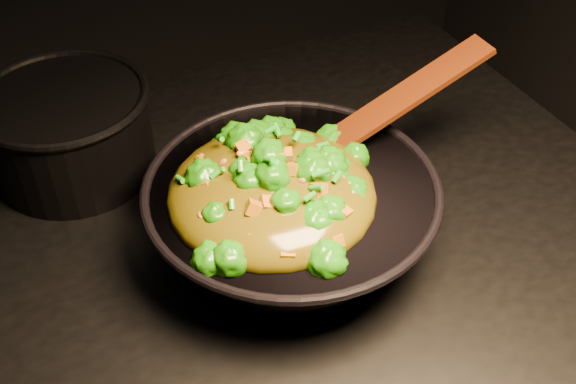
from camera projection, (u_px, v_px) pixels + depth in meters
name	position (u px, v px, depth m)	size (l,w,h in m)	color
wok	(291.00, 217.00, 0.90)	(0.35, 0.35, 0.10)	black
stir_fry	(271.00, 169.00, 0.82)	(0.25, 0.25, 0.09)	#207608
spatula	(393.00, 104.00, 0.91)	(0.29, 0.04, 0.01)	#371208
back_pot	(69.00, 132.00, 1.00)	(0.23, 0.23, 0.13)	black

